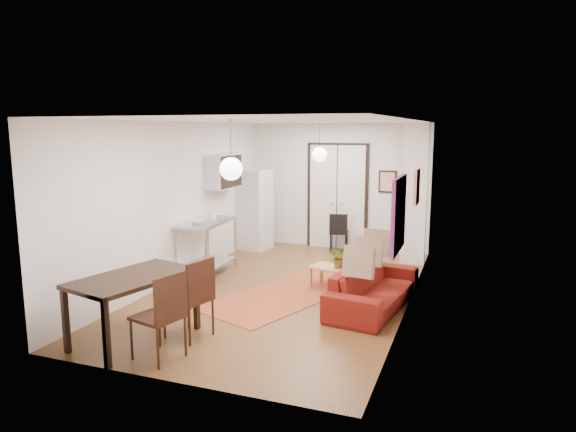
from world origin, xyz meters
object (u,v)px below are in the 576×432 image
(dining_table, at_px, (133,283))
(dining_chair_near, at_px, (192,289))
(black_side_chair, at_px, (340,228))
(kitchen_counter, at_px, (207,239))
(dining_chair_far, at_px, (163,305))
(coffee_table, at_px, (334,270))
(fridge, at_px, (255,210))
(sofa, at_px, (374,287))

(dining_table, relative_size, dining_chair_near, 1.62)
(black_side_chair, bearing_deg, kitchen_counter, 47.06)
(dining_table, bearing_deg, dining_chair_far, -21.63)
(coffee_table, bearing_deg, fridge, 138.30)
(fridge, bearing_deg, black_side_chair, 24.59)
(dining_chair_far, bearing_deg, dining_chair_near, -166.26)
(sofa, height_order, fridge, fridge)
(sofa, relative_size, black_side_chair, 2.48)
(coffee_table, distance_m, dining_table, 3.66)
(kitchen_counter, bearing_deg, dining_chair_far, -71.89)
(dining_table, relative_size, black_side_chair, 1.99)
(fridge, bearing_deg, dining_chair_far, -69.47)
(coffee_table, relative_size, dining_table, 0.53)
(fridge, relative_size, dining_table, 1.05)
(fridge, relative_size, dining_chair_near, 1.70)
(black_side_chair, bearing_deg, dining_table, 68.63)
(sofa, xyz_separation_m, coffee_table, (-0.84, 0.76, 0.00))
(kitchen_counter, height_order, dining_table, kitchen_counter)
(kitchen_counter, bearing_deg, dining_chair_near, -67.05)
(kitchen_counter, xyz_separation_m, dining_chair_near, (1.23, -2.61, -0.07))
(dining_table, bearing_deg, kitchen_counter, 101.58)
(black_side_chair, bearing_deg, dining_chair_far, 74.54)
(dining_chair_near, distance_m, black_side_chair, 5.49)
(dining_chair_near, bearing_deg, kitchen_counter, -141.05)
(sofa, relative_size, dining_table, 1.25)
(kitchen_counter, distance_m, fridge, 2.29)
(coffee_table, bearing_deg, black_side_chair, 102.61)
(coffee_table, relative_size, dining_chair_far, 0.86)
(dining_chair_near, height_order, dining_chair_far, same)
(kitchen_counter, xyz_separation_m, fridge, (-0.01, 2.27, 0.22))
(dining_chair_near, bearing_deg, dining_chair_far, 13.74)
(sofa, xyz_separation_m, dining_table, (-2.71, -2.35, 0.46))
(fridge, distance_m, dining_chair_near, 5.05)
(coffee_table, xyz_separation_m, black_side_chair, (-0.63, 2.80, 0.19))
(kitchen_counter, relative_size, black_side_chair, 1.57)
(dining_table, bearing_deg, sofa, 40.94)
(dining_table, xyz_separation_m, black_side_chair, (1.24, 5.91, -0.27))
(sofa, xyz_separation_m, black_side_chair, (-1.47, 3.56, 0.20))
(fridge, xyz_separation_m, dining_table, (0.64, -5.35, -0.14))
(sofa, height_order, dining_chair_far, dining_chair_far)
(fridge, distance_m, dining_chair_far, 5.73)
(coffee_table, xyz_separation_m, dining_chair_far, (-1.27, -3.35, 0.31))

